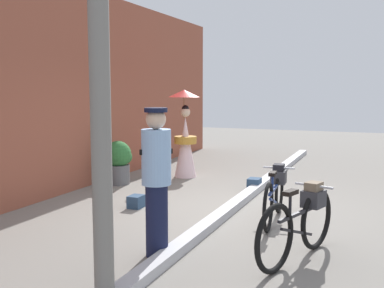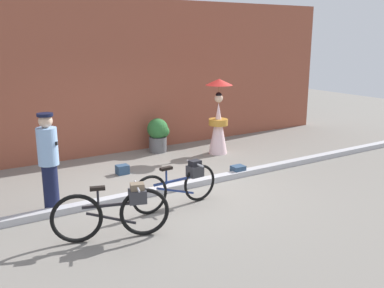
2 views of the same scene
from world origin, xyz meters
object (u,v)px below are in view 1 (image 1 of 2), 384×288
person_with_parasol (185,136)px  potted_plant_by_door (119,161)px  backpack_spare (136,201)px  person_officer (156,178)px  backpack_on_pavement (255,184)px  bicycle_near_officer (300,221)px  bicycle_far_side (275,192)px  utility_pole (99,34)px

person_with_parasol → potted_plant_by_door: person_with_parasol is taller
potted_plant_by_door → backpack_spare: potted_plant_by_door is taller
person_officer → person_with_parasol: (4.68, 1.65, -0.02)m
person_officer → person_with_parasol: 4.96m
person_officer → backpack_on_pavement: size_ratio=6.18×
bicycle_near_officer → person_with_parasol: (4.13, 3.20, 0.47)m
backpack_on_pavement → person_officer: bearing=178.3°
bicycle_far_side → utility_pole: 3.94m
person_officer → backpack_spare: (1.87, 1.32, -0.82)m
bicycle_far_side → person_officer: person_officer is taller
bicycle_near_officer → backpack_on_pavement: 3.72m
bicycle_far_side → backpack_on_pavement: 2.14m
person_with_parasol → potted_plant_by_door: bearing=142.7°
potted_plant_by_door → backpack_spare: bearing=-140.7°
potted_plant_by_door → backpack_on_pavement: potted_plant_by_door is taller
person_with_parasol → utility_pole: (-5.97, -1.77, 1.49)m
bicycle_near_officer → utility_pole: (-1.84, 1.43, 1.96)m
bicycle_far_side → potted_plant_by_door: bearing=68.2°
bicycle_near_officer → potted_plant_by_door: (2.88, 4.15, 0.04)m
bicycle_far_side → backpack_spare: (-0.15, 2.26, -0.32)m
bicycle_near_officer → person_officer: 1.72m
bicycle_near_officer → backpack_spare: size_ratio=6.40×
utility_pole → potted_plant_by_door: bearing=29.9°
bicycle_near_officer → backpack_on_pavement: bicycle_near_officer is taller
potted_plant_by_door → utility_pole: utility_pole is taller
potted_plant_by_door → utility_pole: bearing=-150.1°
person_officer → utility_pole: utility_pole is taller
backpack_on_pavement → backpack_spare: bearing=145.7°
bicycle_near_officer → utility_pole: bearing=142.2°
backpack_on_pavement → utility_pole: bearing=-180.0°
bicycle_far_side → person_with_parasol: size_ratio=0.91×
potted_plant_by_door → backpack_on_pavement: size_ratio=3.17×
backpack_on_pavement → backpack_spare: size_ratio=1.06×
backpack_on_pavement → bicycle_near_officer: bearing=-157.3°
person_with_parasol → backpack_spare: 2.94m
backpack_spare → utility_pole: bearing=-155.5°
backpack_on_pavement → utility_pole: size_ratio=0.06×
bicycle_near_officer → person_with_parasol: person_with_parasol is taller
bicycle_near_officer → person_with_parasol: 5.24m
potted_plant_by_door → backpack_on_pavement: bearing=-78.9°
bicycle_near_officer → bicycle_far_side: (1.47, 0.61, -0.02)m
bicycle_near_officer → bicycle_far_side: 1.59m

